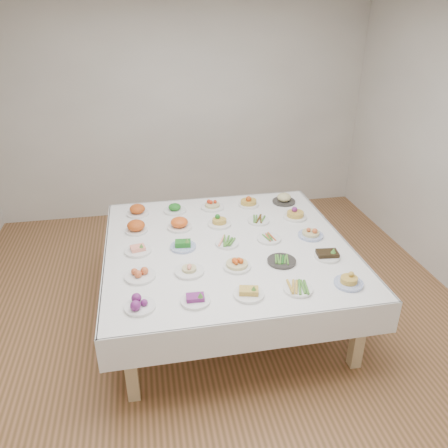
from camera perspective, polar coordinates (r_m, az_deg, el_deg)
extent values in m
plane|color=#9A6440|center=(4.30, -1.25, -11.84)|extent=(5.00, 5.00, 0.00)
cube|color=silver|center=(5.99, -5.55, 14.23)|extent=(5.00, 0.02, 2.80)
cube|color=white|center=(3.96, 0.41, -3.03)|extent=(2.15, 2.15, 0.06)
cube|color=white|center=(4.95, -2.01, 1.95)|extent=(2.17, 0.02, 0.28)
cube|color=white|center=(3.16, 4.31, -14.34)|extent=(2.17, 0.02, 0.28)
cube|color=white|center=(4.32, 14.57, -2.87)|extent=(0.02, 2.17, 0.28)
cube|color=white|center=(3.98, -15.09, -5.75)|extent=(0.01, 2.17, 0.28)
cube|color=tan|center=(3.41, -12.15, -17.34)|extent=(0.09, 0.09, 0.69)
cube|color=tan|center=(3.75, 17.20, -13.35)|extent=(0.09, 0.09, 0.69)
cube|color=tan|center=(4.87, -12.12, -2.63)|extent=(0.09, 0.09, 0.69)
cube|color=tan|center=(5.11, 8.34, -0.81)|extent=(0.09, 0.09, 0.69)
cylinder|color=white|center=(3.21, -10.91, -10.61)|extent=(0.22, 0.22, 0.02)
cylinder|color=white|center=(3.22, -3.76, -10.00)|extent=(0.22, 0.22, 0.02)
cylinder|color=white|center=(3.28, 3.24, -9.19)|extent=(0.23, 0.23, 0.02)
cylinder|color=white|center=(3.38, 9.62, -8.42)|extent=(0.22, 0.22, 0.02)
cylinder|color=#4C66B2|center=(3.53, 15.94, -7.50)|extent=(0.22, 0.22, 0.02)
cylinder|color=white|center=(3.54, -10.90, -6.75)|extent=(0.24, 0.24, 0.02)
cylinder|color=white|center=(3.55, -4.56, -6.22)|extent=(0.24, 0.24, 0.02)
cylinder|color=white|center=(3.60, 1.70, -5.61)|extent=(0.23, 0.23, 0.02)
cylinder|color=#2E2C29|center=(3.70, 7.52, -4.88)|extent=(0.24, 0.24, 0.02)
cylinder|color=white|center=(3.84, 13.31, -4.16)|extent=(0.22, 0.22, 0.02)
cylinder|color=white|center=(3.89, -11.15, -3.50)|extent=(0.23, 0.23, 0.02)
cylinder|color=#4C66B2|center=(3.89, -5.37, -3.02)|extent=(0.23, 0.23, 0.02)
cylinder|color=white|center=(3.93, 0.39, -2.59)|extent=(0.21, 0.21, 0.02)
cylinder|color=white|center=(4.03, 5.89, -1.97)|extent=(0.22, 0.22, 0.02)
cylinder|color=#4C66B2|center=(4.14, 11.23, -1.50)|extent=(0.23, 0.23, 0.02)
cylinder|color=white|center=(4.23, -11.35, -0.90)|extent=(0.21, 0.21, 0.02)
cylinder|color=white|center=(4.24, -5.82, -0.44)|extent=(0.24, 0.24, 0.02)
cylinder|color=white|center=(4.27, -0.61, -0.03)|extent=(0.23, 0.23, 0.02)
cylinder|color=white|center=(4.35, 4.52, 0.40)|extent=(0.21, 0.21, 0.02)
cylinder|color=white|center=(4.47, 9.26, 0.88)|extent=(0.23, 0.23, 0.02)
cylinder|color=white|center=(4.58, -11.19, 1.31)|extent=(0.22, 0.22, 0.02)
cylinder|color=white|center=(4.58, -6.44, 1.71)|extent=(0.23, 0.23, 0.02)
cylinder|color=white|center=(4.63, -1.52, 2.18)|extent=(0.24, 0.24, 0.02)
cylinder|color=white|center=(4.70, 3.21, 2.50)|extent=(0.21, 0.21, 0.02)
cylinder|color=#2E2C29|center=(4.81, 7.81, 2.88)|extent=(0.24, 0.24, 0.02)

